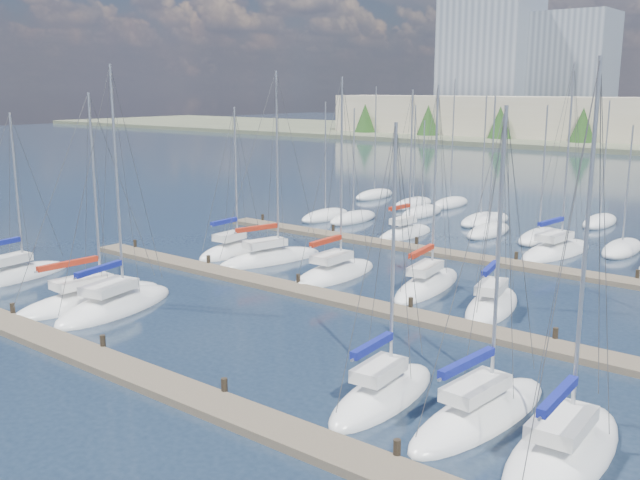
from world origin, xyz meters
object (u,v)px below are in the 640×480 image
Objects in this scene: sailboat_l at (492,305)px; sailboat_c at (115,306)px; sailboat_a at (15,276)px; sailboat_f at (480,414)px; sailboat_e at (383,395)px; sailboat_n at (405,234)px; sailboat_h at (233,251)px; sailboat_g at (563,451)px; sailboat_k at (427,285)px; sailboat_b at (90,300)px; sailboat_j at (335,273)px; sailboat_p at (556,251)px; sailboat_i at (270,259)px.

sailboat_l is 20.89m from sailboat_c.
sailboat_a is at bearing -165.78° from sailboat_l.
sailboat_f reaches higher than sailboat_e.
sailboat_n is (-14.23, 13.90, 0.02)m from sailboat_l.
sailboat_n is (6.62, 13.35, 0.02)m from sailboat_h.
sailboat_e is 0.82× the size of sailboat_c.
sailboat_l is 29.76m from sailboat_a.
sailboat_e is (1.77, -13.60, 0.01)m from sailboat_l.
sailboat_f is 0.89× the size of sailboat_g.
sailboat_a is 0.80× the size of sailboat_c.
sailboat_k is 16.40m from sailboat_e.
sailboat_k is 20.32m from sailboat_g.
sailboat_h is at bearing 104.30° from sailboat_b.
sailboat_h is 1.01× the size of sailboat_a.
sailboat_p is (8.86, 15.40, 0.00)m from sailboat_j.
sailboat_a is at bearing -176.61° from sailboat_b.
sailboat_n is at bearing 60.49° from sailboat_h.
sailboat_j is at bearing -73.55° from sailboat_n.
sailboat_i is at bearing -98.60° from sailboat_n.
sailboat_a is (-15.68, -13.26, -0.00)m from sailboat_j.
sailboat_g reaches higher than sailboat_n.
sailboat_f is (5.52, -12.75, 0.00)m from sailboat_l.
sailboat_a is at bearing 177.19° from sailboat_g.
sailboat_e reaches higher than sailboat_h.
sailboat_i is 13.82m from sailboat_b.
sailboat_f is 0.84× the size of sailboat_p.
sailboat_g is 1.20× the size of sailboat_h.
sailboat_h is 26.69m from sailboat_e.
sailboat_g reaches higher than sailboat_j.
sailboat_n is at bearing 85.45° from sailboat_b.
sailboat_p is 1.15× the size of sailboat_n.
sailboat_a is at bearing -111.39° from sailboat_n.
sailboat_k is at bearing 27.26° from sailboat_a.
sailboat_p is (-3.93, 29.12, -0.00)m from sailboat_e.
sailboat_l is 0.98× the size of sailboat_e.
sailboat_j is 17.77m from sailboat_p.
sailboat_g is 7.14m from sailboat_e.
sailboat_l is at bearing 121.16° from sailboat_g.
sailboat_k is (6.12, 1.27, 0.01)m from sailboat_j.
sailboat_j is 11.02m from sailboat_l.
sailboat_a is at bearing -173.87° from sailboat_f.
sailboat_e reaches higher than sailboat_a.
sailboat_l is at bearing 27.04° from sailboat_c.
sailboat_n reaches higher than sailboat_a.
sailboat_p reaches higher than sailboat_i.
sailboat_n is (-9.33, 12.52, 0.01)m from sailboat_k.
sailboat_e is (-3.75, -0.85, 0.01)m from sailboat_f.
sailboat_h is (-26.37, 13.31, 0.00)m from sailboat_f.
sailboat_k reaches higher than sailboat_b.
sailboat_i is (3.79, -0.05, 0.01)m from sailboat_h.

